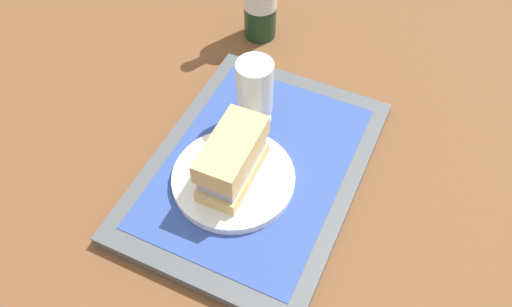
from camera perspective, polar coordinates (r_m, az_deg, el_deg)
ground_plane at (r=0.84m, az=0.00°, el=-2.11°), size 3.00×3.00×0.00m
tray at (r=0.83m, az=0.00°, el=-1.71°), size 0.44×0.32×0.02m
placemat at (r=0.82m, az=0.00°, el=-1.27°), size 0.38×0.27×0.00m
plate at (r=0.79m, az=-2.51°, el=-2.79°), size 0.19×0.19×0.01m
sandwich at (r=0.76m, az=-2.53°, el=-0.41°), size 0.13×0.07×0.08m
beer_glass at (r=0.83m, az=-0.14°, el=6.88°), size 0.06×0.06×0.12m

